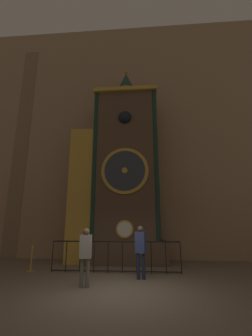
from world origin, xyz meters
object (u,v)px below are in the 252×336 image
at_px(visitor_far, 141,247).
at_px(clock_tower, 118,173).
at_px(stanchion_post, 31,263).
at_px(visitor_near, 85,251).

bearing_deg(visitor_far, clock_tower, 129.22).
bearing_deg(stanchion_post, visitor_near, -38.02).
distance_m(visitor_near, stanchion_post, 3.46).
relative_size(visitor_near, visitor_far, 0.96).
distance_m(visitor_far, stanchion_post, 4.46).
relative_size(visitor_far, stanchion_post, 1.80).
bearing_deg(visitor_far, stanchion_post, -174.12).
bearing_deg(visitor_near, stanchion_post, 136.50).
height_order(clock_tower, stanchion_post, clock_tower).
height_order(clock_tower, visitor_near, clock_tower).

